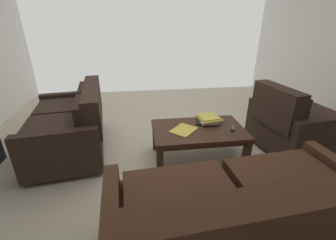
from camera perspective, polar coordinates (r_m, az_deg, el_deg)
The scene contains 8 objects.
ground_plane at distance 2.96m, azimuth -0.48°, elevation -8.00°, with size 5.18×5.47×0.01m, color beige.
sofa_main at distance 1.69m, azimuth 18.95°, elevation -23.20°, with size 1.83×1.00×0.87m.
loveseat_near at distance 3.10m, azimuth -22.97°, elevation -1.03°, with size 1.01×1.50×0.82m.
coffee_table at distance 2.68m, azimuth 7.63°, elevation -3.36°, with size 1.05×0.66×0.41m.
armchair_side at distance 3.25m, azimuth 28.79°, elevation -0.88°, with size 0.98×0.99×0.87m.
book_stack at distance 2.82m, azimuth 9.97°, elevation 0.22°, with size 0.33×0.34×0.08m.
tv_remote at distance 2.73m, azimuth 15.94°, elevation -1.88°, with size 0.10×0.17×0.02m.
loose_magazine at distance 2.60m, azimuth 3.97°, elevation -2.48°, with size 0.23×0.29×0.01m, color #E0CC4C.
Camera 1 is at (0.31, 2.49, 1.58)m, focal length 24.27 mm.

